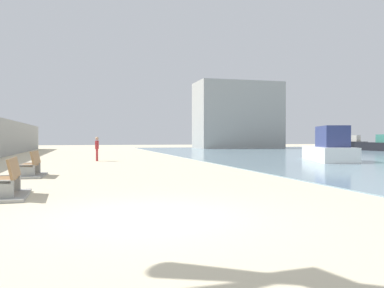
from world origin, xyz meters
The scene contains 7 objects.
ground_plane centered at (0.00, 18.00, 0.00)m, with size 120.00×120.00×0.00m, color beige.
bench_near centered at (-3.02, 3.35, 0.23)m, with size 1.18×2.14×0.98m.
bench_far centered at (-3.13, 8.89, 0.23)m, with size 1.19×2.14×0.98m.
person_walking centered at (-0.34, 18.73, 0.89)m, with size 0.25×0.52×1.55m.
boat_far_right centered at (33.73, 40.68, 0.71)m, with size 4.27×6.87×1.81m.
boat_nearest centered at (13.70, 14.47, 0.81)m, with size 4.15×6.97×2.16m.
harbor_building centered at (20.15, 46.00, 4.70)m, with size 12.00×6.00×9.39m, color #9E9E99.
Camera 1 is at (-1.13, -7.35, 1.47)m, focal length 37.26 mm.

